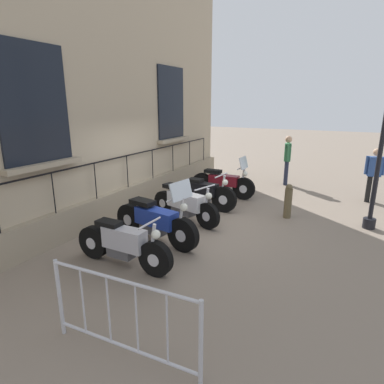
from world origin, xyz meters
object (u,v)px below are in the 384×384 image
at_px(motorcycle_maroon, 223,183).
at_px(bollard, 288,201).
at_px(motorcycle_silver, 123,245).
at_px(motorcycle_white, 185,204).
at_px(pedestrian_walking, 287,157).
at_px(motorcycle_black, 204,193).
at_px(pedestrian_standing, 374,172).
at_px(motorcycle_blue, 156,222).
at_px(crowd_barrier, 122,316).

height_order(motorcycle_maroon, bollard, motorcycle_maroon).
xyz_separation_m(motorcycle_silver, motorcycle_white, (-0.12, 2.54, 0.03)).
relative_size(motorcycle_maroon, pedestrian_walking, 1.20).
relative_size(motorcycle_silver, motorcycle_maroon, 0.98).
distance_m(motorcycle_black, pedestrian_standing, 5.05).
xyz_separation_m(motorcycle_silver, motorcycle_blue, (-0.07, 1.16, 0.04)).
bearing_deg(motorcycle_black, motorcycle_white, -88.78).
bearing_deg(crowd_barrier, bollard, 83.02).
xyz_separation_m(motorcycle_white, crowd_barrier, (1.52, -4.29, 0.12)).
distance_m(motorcycle_black, pedestrian_walking, 4.13).
distance_m(motorcycle_blue, motorcycle_black, 2.54).
relative_size(motorcycle_white, crowd_barrier, 1.06).
bearing_deg(pedestrian_walking, bollard, -77.57).
bearing_deg(motorcycle_black, motorcycle_silver, -87.76).
distance_m(motorcycle_black, bollard, 2.27).
xyz_separation_m(motorcycle_silver, motorcycle_maroon, (-0.10, 5.01, 0.03)).
distance_m(motorcycle_blue, pedestrian_standing, 6.75).
bearing_deg(motorcycle_blue, crowd_barrier, -63.01).
relative_size(motorcycle_blue, motorcycle_white, 1.05).
xyz_separation_m(motorcycle_maroon, bollard, (2.21, -1.03, 0.00)).
xyz_separation_m(bollard, pedestrian_standing, (1.93, 2.51, 0.45)).
bearing_deg(motorcycle_blue, motorcycle_silver, -86.37).
distance_m(motorcycle_silver, pedestrian_standing, 7.66).
distance_m(motorcycle_white, motorcycle_maroon, 2.47).
height_order(motorcycle_blue, bollard, motorcycle_blue).
xyz_separation_m(motorcycle_maroon, crowd_barrier, (1.51, -6.76, 0.11)).
relative_size(motorcycle_white, motorcycle_black, 1.05).
xyz_separation_m(crowd_barrier, pedestrian_walking, (-0.07, 9.25, 0.43)).
relative_size(motorcycle_maroon, crowd_barrier, 1.06).
xyz_separation_m(motorcycle_blue, bollard, (2.18, 2.83, -0.01)).
bearing_deg(pedestrian_standing, motorcycle_black, -146.15).
bearing_deg(motorcycle_black, pedestrian_walking, 68.85).
xyz_separation_m(motorcycle_white, pedestrian_standing, (4.16, 3.96, 0.46)).
xyz_separation_m(crowd_barrier, pedestrian_standing, (2.63, 8.24, 0.34)).
height_order(motorcycle_blue, motorcycle_black, motorcycle_blue).
height_order(crowd_barrier, pedestrian_walking, pedestrian_walking).
xyz_separation_m(bollard, pedestrian_walking, (-0.78, 3.52, 0.55)).
height_order(motorcycle_black, bollard, motorcycle_black).
bearing_deg(bollard, motorcycle_silver, -117.86).
xyz_separation_m(crowd_barrier, bollard, (0.70, 5.73, -0.11)).
bearing_deg(motorcycle_white, motorcycle_silver, -87.30).
bearing_deg(pedestrian_standing, motorcycle_white, -136.41).
bearing_deg(motorcycle_maroon, motorcycle_blue, -89.56).
bearing_deg(bollard, pedestrian_standing, 52.47).
distance_m(motorcycle_blue, crowd_barrier, 3.26).
height_order(motorcycle_maroon, crowd_barrier, motorcycle_maroon).
distance_m(motorcycle_blue, motorcycle_maroon, 3.86).
xyz_separation_m(motorcycle_maroon, pedestrian_standing, (4.14, 1.48, 0.45)).
distance_m(motorcycle_blue, motorcycle_white, 1.38).
bearing_deg(motorcycle_maroon, pedestrian_standing, 19.71).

